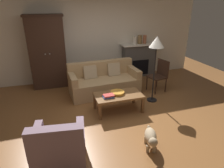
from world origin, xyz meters
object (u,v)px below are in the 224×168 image
Objects in this scene: fruit_bowl at (117,93)px; mantel_vase_cream at (135,40)px; armchair_near_left at (60,149)px; dog at (151,137)px; fireplace at (138,60)px; book_stack at (108,96)px; coffee_table at (118,97)px; mantel_vase_bronze at (140,39)px; side_chair_wooden at (160,74)px; armoire at (48,52)px; floor_lamp at (157,46)px; couch at (104,82)px; mantel_vase_terracotta at (145,39)px.

mantel_vase_cream reaches higher than fruit_bowl.
dog is (1.51, -0.07, -0.07)m from armchair_near_left.
fireplace is 4.85× the size of book_stack.
mantel_vase_bronze is (1.45, 2.12, 0.89)m from coffee_table.
fireplace is at bearing 52.18° from book_stack.
armchair_near_left is at bearing -143.76° from side_chair_wooden.
armoire reaches higher than book_stack.
book_stack is at bearing -59.84° from armoire.
side_chair_wooden reaches higher than fruit_bowl.
coffee_table is 0.66× the size of floor_lamp.
side_chair_wooden is (1.57, -0.31, 0.19)m from couch.
armoire is (-2.95, -0.08, 0.49)m from fireplace.
couch is (1.43, -0.97, -0.74)m from armoire.
coffee_table is 4.44× the size of mantel_vase_cream.
mantel_vase_terracotta is at bearing 48.81° from armchair_near_left.
armchair_near_left reaches higher than fruit_bowl.
mantel_vase_bronze reaches higher than couch.
fireplace is 4.60× the size of mantel_vase_terracotta.
book_stack is at bearing 105.31° from dog.
armoire is at bearing -178.49° from fireplace.
side_chair_wooden is at bearing 25.70° from fruit_bowl.
fireplace reaches higher than armchair_near_left.
fruit_bowl is 1.33× the size of mantel_vase_cream.
coffee_table reaches higher than dog.
couch is 2.18× the size of side_chair_wooden.
floor_lamp is at bearing 33.28° from armchair_near_left.
armchair_near_left is at bearing 177.26° from dog.
side_chair_wooden is at bearing 27.29° from coffee_table.
couch reaches higher than fruit_bowl.
mantel_vase_terracotta is at bearing 52.32° from coffee_table.
mantel_vase_bronze is 1.94m from floor_lamp.
mantel_vase_bronze is 0.32× the size of armchair_near_left.
mantel_vase_bronze is at bearing 69.25° from dog.
mantel_vase_bronze reaches higher than book_stack.
fruit_bowl is (1.49, -2.01, -0.61)m from armoire.
couch is at bearing -145.34° from fireplace.
side_chair_wooden is at bearing 57.69° from dog.
couch is at bearing 61.22° from armchair_near_left.
armoire is at bearing 144.13° from floor_lamp.
book_stack is at bearing -164.21° from coffee_table.
mantel_vase_cream is at bearing 180.00° from mantel_vase_terracotta.
floor_lamp is 2.24m from dog.
mantel_vase_bronze reaches higher than coffee_table.
fruit_bowl is at bearing 94.65° from dog.
mantel_vase_cream is 1.54m from side_chair_wooden.
armoire is 1.07× the size of couch.
mantel_vase_cream is 0.88× the size of mantel_vase_bronze.
book_stack reaches higher than dog.
mantel_vase_cream is at bearing 54.99° from book_stack.
mantel_vase_bronze reaches higher than armchair_near_left.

